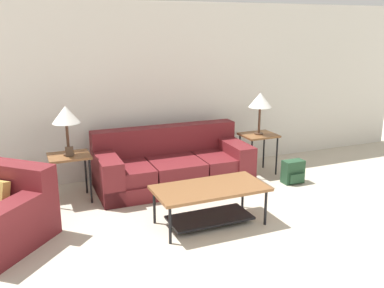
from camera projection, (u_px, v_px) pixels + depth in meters
name	position (u px, v px, depth m)	size (l,w,h in m)	color
wall_back	(164.00, 90.00, 6.57)	(9.18, 0.06, 2.60)	silver
couch	(172.00, 166.00, 6.17)	(2.20, 1.00, 0.82)	maroon
coffee_table	(210.00, 197.00, 4.93)	(1.30, 0.65, 0.46)	brown
side_table_left	(69.00, 160.00, 5.55)	(0.53, 0.45, 0.63)	brown
side_table_right	(259.00, 139.00, 6.63)	(0.53, 0.45, 0.63)	brown
table_lamp_left	(66.00, 115.00, 5.39)	(0.35, 0.35, 0.64)	#472D1E
table_lamp_right	(260.00, 101.00, 6.47)	(0.35, 0.35, 0.64)	#472D1E
backpack	(293.00, 172.00, 6.30)	(0.31, 0.25, 0.34)	#23472D
picture_frame	(69.00, 152.00, 5.46)	(0.10, 0.04, 0.13)	#4C3828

